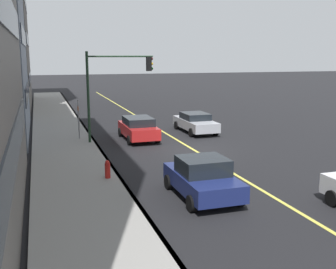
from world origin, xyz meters
TOP-DOWN VIEW (x-y plane):
  - ground at (0.00, 0.00)m, footprint 200.00×200.00m
  - sidewalk_slab at (0.00, 7.06)m, footprint 80.00×3.80m
  - curb_edge at (0.00, 5.24)m, footprint 80.00×0.16m
  - lane_stripe_center at (0.00, 0.00)m, footprint 80.00×0.16m
  - car_red at (3.81, 2.37)m, footprint 4.27×2.01m
  - car_silver at (5.16, -2.15)m, footprint 4.63×1.99m
  - car_navy at (-7.54, 2.61)m, footprint 3.94×2.11m
  - traffic_light_mast at (3.33, 3.98)m, footprint 0.28×4.16m
  - street_sign_post at (4.70, 6.06)m, footprint 0.60×0.08m
  - fire_hydrant at (-4.41, 5.76)m, footprint 0.24×0.24m

SIDE VIEW (x-z plane):
  - ground at x=0.00m, z-range 0.00..0.00m
  - lane_stripe_center at x=0.00m, z-range 0.00..0.01m
  - sidewalk_slab at x=0.00m, z-range 0.00..0.15m
  - curb_edge at x=0.00m, z-range 0.00..0.15m
  - fire_hydrant at x=-4.41m, z-range 0.00..0.94m
  - car_silver at x=5.16m, z-range 0.03..1.41m
  - car_navy at x=-7.54m, z-range -0.01..1.56m
  - car_red at x=3.81m, z-range 0.04..1.53m
  - street_sign_post at x=4.70m, z-range 0.24..2.89m
  - traffic_light_mast at x=3.33m, z-range 1.06..6.71m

